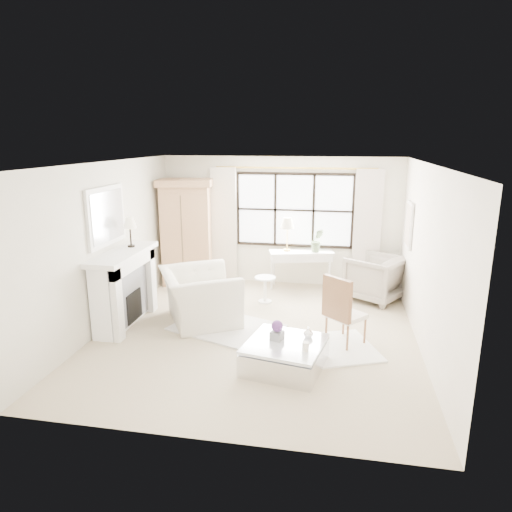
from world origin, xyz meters
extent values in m
plane|color=#C3B191|center=(0.00, 0.00, 0.00)|extent=(5.50, 5.50, 0.00)
plane|color=white|center=(0.00, 0.00, 2.70)|extent=(5.50, 5.50, 0.00)
plane|color=white|center=(0.00, 2.75, 1.35)|extent=(5.00, 0.00, 5.00)
plane|color=silver|center=(0.00, -2.75, 1.35)|extent=(5.00, 0.00, 5.00)
plane|color=beige|center=(-2.50, 0.00, 1.35)|extent=(0.00, 5.50, 5.50)
plane|color=white|center=(2.50, 0.00, 1.35)|extent=(0.00, 5.50, 5.50)
cube|color=white|center=(0.30, 2.73, 1.60)|extent=(2.40, 0.02, 1.50)
cylinder|color=gold|center=(0.30, 2.67, 2.47)|extent=(3.30, 0.04, 0.04)
cube|color=beige|center=(-1.20, 2.65, 1.24)|extent=(0.55, 0.10, 2.47)
cube|color=beige|center=(1.80, 2.65, 1.24)|extent=(0.55, 0.10, 2.47)
cube|color=white|center=(-2.29, 0.00, 0.59)|extent=(0.34, 1.50, 1.18)
cube|color=#A5A5AC|center=(-2.12, 0.00, 0.53)|extent=(0.03, 1.22, 0.97)
cube|color=black|center=(-2.11, 0.00, 0.32)|extent=(0.06, 0.52, 0.50)
cube|color=white|center=(-2.25, 0.00, 1.22)|extent=(0.58, 1.66, 0.08)
cube|color=white|center=(-2.47, 0.00, 1.84)|extent=(0.05, 1.15, 0.95)
cube|color=silver|center=(-2.44, 0.00, 1.84)|extent=(0.02, 1.00, 0.80)
cube|color=silver|center=(2.47, 1.70, 1.55)|extent=(0.04, 0.62, 0.82)
cube|color=#C7B09A|center=(2.45, 1.70, 1.55)|extent=(0.01, 0.52, 0.72)
cylinder|color=black|center=(-2.24, 0.34, 1.27)|extent=(0.12, 0.12, 0.03)
cylinder|color=black|center=(-2.24, 0.34, 1.44)|extent=(0.03, 0.03, 0.30)
cone|color=#EFE3C3|center=(-2.24, 0.34, 1.68)|extent=(0.22, 0.22, 0.18)
cube|color=tan|center=(-1.93, 2.33, 1.05)|extent=(1.08, 0.75, 2.10)
cube|color=tan|center=(-1.93, 2.33, 2.17)|extent=(1.22, 0.87, 0.14)
cube|color=silver|center=(0.49, 2.42, 0.68)|extent=(1.30, 0.71, 0.14)
cube|color=silver|center=(0.49, 2.42, 0.77)|extent=(1.37, 0.77, 0.06)
cylinder|color=#B7943F|center=(0.20, 2.41, 0.82)|extent=(0.14, 0.14, 0.03)
cylinder|color=#B7943F|center=(0.20, 2.41, 1.06)|extent=(0.02, 0.02, 0.46)
cone|color=beige|center=(0.20, 2.41, 1.38)|extent=(0.28, 0.28, 0.22)
imported|color=#59724C|center=(0.81, 2.42, 1.04)|extent=(0.30, 0.26, 0.48)
cylinder|color=white|center=(-0.10, 1.45, 0.01)|extent=(0.26, 0.26, 0.03)
cylinder|color=white|center=(-0.10, 1.45, 0.25)|extent=(0.06, 0.06, 0.44)
cylinder|color=white|center=(-0.10, 1.45, 0.49)|extent=(0.40, 0.40, 0.03)
cube|color=silver|center=(-0.52, 0.11, 0.01)|extent=(1.98, 1.70, 0.03)
cube|color=white|center=(1.09, -0.41, 0.01)|extent=(1.81, 1.60, 0.03)
imported|color=silver|center=(-1.05, 0.33, 0.44)|extent=(1.71, 1.78, 0.89)
imported|color=gray|center=(1.96, 1.99, 0.44)|extent=(1.32, 1.31, 0.88)
cube|color=silver|center=(1.40, -0.13, 0.46)|extent=(0.66, 0.66, 0.07)
cube|color=#8E5F3B|center=(1.25, -0.30, 0.78)|extent=(0.40, 0.35, 0.60)
cube|color=silver|center=(0.58, -1.06, 0.16)|extent=(1.17, 1.17, 0.32)
cube|color=silver|center=(0.58, -1.06, 0.36)|extent=(1.17, 1.17, 0.04)
cube|color=gray|center=(0.46, -0.99, 0.44)|extent=(0.20, 0.20, 0.12)
sphere|color=#592E73|center=(0.46, -0.99, 0.58)|extent=(0.16, 0.16, 0.16)
cylinder|color=white|center=(0.87, -1.26, 0.44)|extent=(0.09, 0.09, 0.12)
imported|color=white|center=(0.88, -0.84, 0.45)|extent=(0.16, 0.16, 0.14)
camera|label=1|loc=(1.22, -6.71, 3.06)|focal=32.00mm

